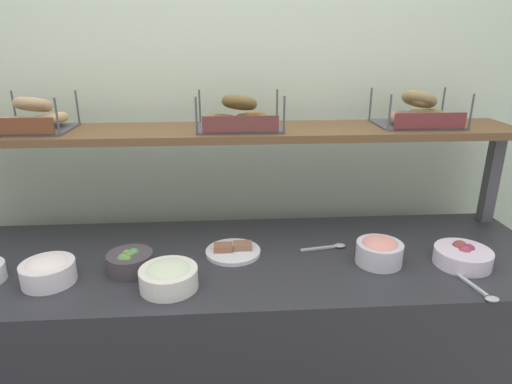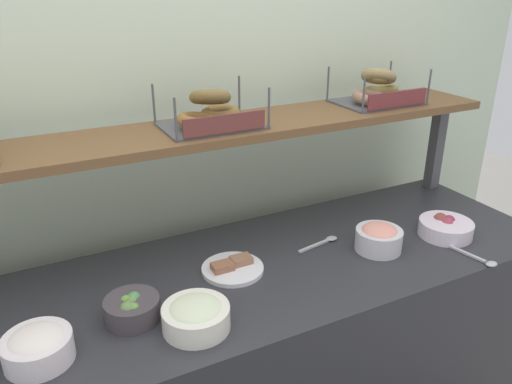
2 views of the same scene
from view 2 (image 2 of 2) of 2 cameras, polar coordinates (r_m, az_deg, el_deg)
The scene contains 14 objects.
back_wall at distance 2.01m, azimuth -8.65°, elevation 7.04°, with size 3.54×0.06×2.40m, color beige.
deli_counter at distance 1.95m, azimuth -1.56°, elevation -19.80°, with size 2.34×0.70×0.85m, color #2D2D33.
shelf_riser_right at distance 2.42m, azimuth 19.75°, elevation 4.98°, with size 0.05×0.05×0.40m, color #4C4C51.
upper_shelf at distance 1.74m, azimuth -5.74°, elevation 6.85°, with size 2.30×0.32×0.03m, color brown.
bowl_veggie_mix at distance 1.51m, azimuth -13.87°, elevation -12.69°, with size 0.16×0.16×0.08m.
bowl_lox_spread at distance 1.85m, azimuth 13.74°, elevation -5.02°, with size 0.17×0.17×0.10m.
bowl_cream_cheese at distance 1.44m, azimuth -23.51°, elevation -15.73°, with size 0.17×0.17×0.09m.
bowl_scallion_spread at distance 1.44m, azimuth -6.82°, elevation -13.69°, with size 0.19×0.19×0.09m.
bowl_beet_salad at distance 2.03m, azimuth 20.67°, elevation -3.77°, with size 0.20×0.20×0.08m.
serving_plate_white at distance 1.69m, azimuth -2.68°, elevation -8.57°, with size 0.21×0.21×0.04m.
serving_spoon_near_plate at distance 1.87m, azimuth 7.68°, elevation -5.61°, with size 0.18×0.05×0.01m.
serving_spoon_by_edge at distance 1.91m, azimuth 24.08°, elevation -6.98°, with size 0.06×0.17×0.01m.
bagel_basket_cinnamon_raisin at distance 1.72m, azimuth -5.17°, elevation 8.80°, with size 0.33×0.24×0.14m.
bagel_basket_everything at distance 2.11m, azimuth 13.59°, elevation 11.03°, with size 0.33×0.25×0.15m.
Camera 2 is at (-0.60, -1.29, 1.76)m, focal length 35.30 mm.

